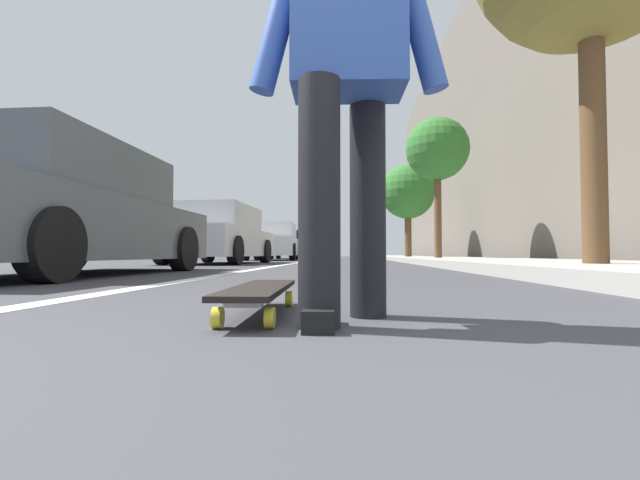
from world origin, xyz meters
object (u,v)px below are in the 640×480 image
at_px(parked_car_far, 273,243).
at_px(street_tree_mid, 437,150).
at_px(street_tree_far, 408,192).
at_px(skateboard, 260,292).
at_px(parked_car_near, 61,214).
at_px(skater_person, 347,61).
at_px(parked_car_end, 291,246).
at_px(traffic_light, 307,188).
at_px(parked_car_mid, 219,236).

height_order(parked_car_far, street_tree_mid, street_tree_mid).
bearing_deg(street_tree_far, skateboard, 170.56).
distance_m(parked_car_near, street_tree_far, 16.98).
distance_m(skater_person, parked_car_near, 4.60).
bearing_deg(parked_car_end, parked_car_far, -179.75).
bearing_deg(parked_car_far, parked_car_near, 179.11).
bearing_deg(skater_person, street_tree_mid, -12.94).
relative_size(skateboard, traffic_light, 0.18).
height_order(traffic_light, street_tree_far, traffic_light).
distance_m(skater_person, parked_car_mid, 9.98).
bearing_deg(parked_car_far, street_tree_mid, -123.26).
relative_size(parked_car_near, parked_car_mid, 0.96).
relative_size(parked_car_mid, parked_car_end, 1.04).
height_order(parked_car_far, parked_car_end, parked_car_far).
height_order(parked_car_end, street_tree_mid, street_tree_mid).
xyz_separation_m(parked_car_far, traffic_light, (1.34, -1.23, 2.44)).
bearing_deg(skateboard, parked_car_far, 9.98).
bearing_deg(skater_person, skateboard, 66.64).
xyz_separation_m(parked_car_near, street_tree_far, (15.67, -6.08, 2.47)).
xyz_separation_m(parked_car_near, street_tree_mid, (8.83, -6.08, 2.80)).
bearing_deg(parked_car_mid, skater_person, -160.26).
xyz_separation_m(traffic_light, street_tree_mid, (-5.20, -4.65, 0.34)).
distance_m(parked_car_far, traffic_light, 3.05).
relative_size(parked_car_mid, parked_car_far, 1.09).
bearing_deg(parked_car_mid, parked_car_far, -2.26).
distance_m(parked_car_mid, parked_car_end, 12.04).
distance_m(skater_person, parked_car_far, 16.18).
height_order(skater_person, parked_car_end, skater_person).
bearing_deg(parked_car_mid, parked_car_near, -179.46).
xyz_separation_m(skateboard, parked_car_mid, (9.24, 3.02, 0.63)).
bearing_deg(skateboard, street_tree_mid, -14.67).
bearing_deg(skater_person, parked_car_near, 46.09).
bearing_deg(traffic_light, parked_car_far, 137.54).
relative_size(skateboard, parked_car_mid, 0.19).
bearing_deg(street_tree_far, parked_car_mid, 147.05).
bearing_deg(street_tree_mid, parked_car_mid, 113.21).
bearing_deg(skater_person, parked_car_mid, 19.74).
bearing_deg(street_tree_far, parked_car_end, 66.44).
bearing_deg(street_tree_mid, parked_car_near, 145.48).
relative_size(skateboard, street_tree_far, 0.19).
bearing_deg(parked_car_near, parked_car_mid, 0.54).
relative_size(skateboard, parked_car_far, 0.20).
bearing_deg(skateboard, parked_car_mid, 18.12).
bearing_deg(parked_car_end, street_tree_mid, -147.89).
distance_m(parked_car_mid, street_tree_mid, 7.23).
height_order(parked_car_far, street_tree_far, street_tree_far).
height_order(parked_car_end, street_tree_far, street_tree_far).
xyz_separation_m(parked_car_far, street_tree_far, (2.98, -5.88, 2.45)).
relative_size(skateboard, parked_car_near, 0.19).
bearing_deg(parked_car_end, skater_person, -171.67).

